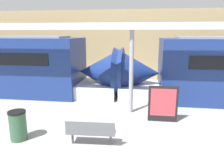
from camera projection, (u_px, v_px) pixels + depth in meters
station_wall at (128, 45)px, 15.95m from camera, size 56.00×0.20×5.00m
bench_near at (91, 131)px, 6.58m from camera, size 1.51×0.51×0.81m
trash_bin at (18, 125)px, 6.96m from camera, size 0.55×0.55×0.97m
poster_board at (163, 104)px, 8.36m from camera, size 1.11×0.07×1.41m
support_column_near at (131, 73)px, 9.14m from camera, size 0.18×0.18×3.49m
canopy_beam at (132, 26)px, 8.71m from camera, size 28.00×0.60×0.28m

